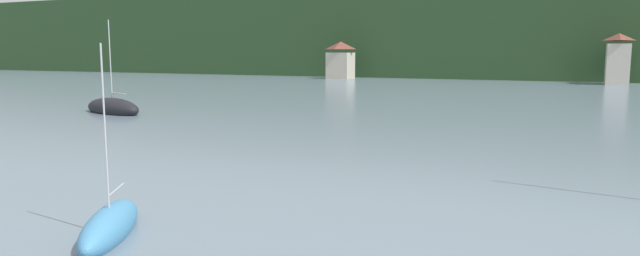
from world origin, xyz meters
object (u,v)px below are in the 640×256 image
(shore_building_west, at_px, (340,61))
(sailboat_far_6, at_px, (113,108))
(shore_building_westcentral, at_px, (618,60))
(sailboat_mid_2, at_px, (110,227))

(shore_building_west, xyz_separation_m, sailboat_far_6, (5.60, -60.08, -2.82))
(shore_building_westcentral, xyz_separation_m, sailboat_far_6, (-38.39, -61.00, -3.26))
(sailboat_mid_2, relative_size, sailboat_far_6, 0.69)
(shore_building_west, relative_size, sailboat_mid_2, 1.23)
(sailboat_mid_2, bearing_deg, sailboat_far_6, -164.07)
(shore_building_west, height_order, shore_building_westcentral, shore_building_westcentral)
(shore_building_westcentral, height_order, sailboat_far_6, shore_building_westcentral)
(sailboat_mid_2, xyz_separation_m, sailboat_far_6, (-22.54, 22.76, 0.14))
(shore_building_west, xyz_separation_m, shore_building_westcentral, (43.99, 0.92, 0.45))
(shore_building_west, bearing_deg, sailboat_far_6, -84.68)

